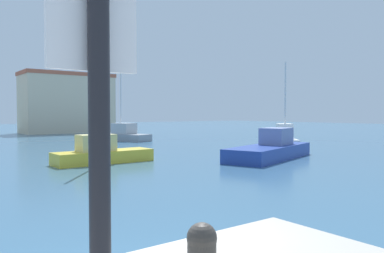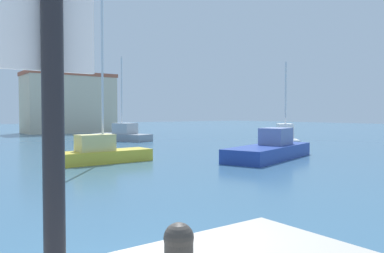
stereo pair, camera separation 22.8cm
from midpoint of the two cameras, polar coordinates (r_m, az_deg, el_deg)
name	(u,v)px [view 2 (the right image)]	position (r m, az deg, el deg)	size (l,w,h in m)	color
water	(183,148)	(30.13, -1.12, -3.17)	(160.00, 160.00, 0.00)	#38607F
sailboat_yellow_near_pier	(101,152)	(21.41, -13.09, -3.72)	(5.44, 1.75, 8.99)	gold
sailboat_grey_distant_north	(123,134)	(38.34, -10.10, -1.16)	(4.23, 6.48, 8.27)	gray
sailboat_white_inner_mooring	(285,139)	(30.53, 13.91, -1.84)	(4.35, 4.64, 6.67)	white
motorboat_blue_far_left	(270,149)	(23.42, 11.85, -3.34)	(7.94, 4.67, 1.81)	#233D93
warehouse_block	(69,103)	(56.17, -17.72, 3.35)	(12.08, 6.02, 8.25)	beige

